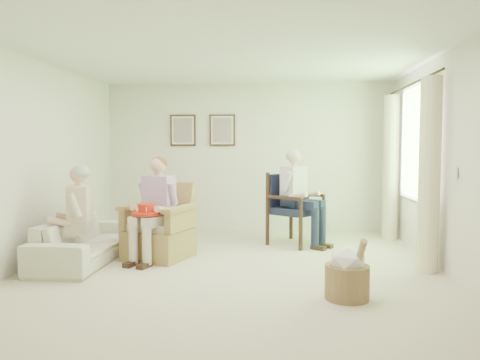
% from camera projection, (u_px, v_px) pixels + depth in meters
% --- Properties ---
extents(floor, '(5.50, 5.50, 0.00)m').
position_uv_depth(floor, '(232.00, 271.00, 5.59)').
color(floor, beige).
rests_on(floor, ground).
extents(back_wall, '(5.00, 0.04, 2.60)m').
position_uv_depth(back_wall, '(248.00, 158.00, 8.23)').
color(back_wall, silver).
rests_on(back_wall, ground).
extents(front_wall, '(5.00, 0.04, 2.60)m').
position_uv_depth(front_wall, '(184.00, 178.00, 2.77)').
color(front_wall, silver).
rests_on(front_wall, ground).
extents(left_wall, '(0.04, 5.50, 2.60)m').
position_uv_depth(left_wall, '(29.00, 162.00, 5.71)').
color(left_wall, silver).
rests_on(left_wall, ground).
extents(right_wall, '(0.04, 5.50, 2.60)m').
position_uv_depth(right_wall, '(451.00, 163.00, 5.28)').
color(right_wall, silver).
rests_on(right_wall, ground).
extents(ceiling, '(5.00, 5.50, 0.02)m').
position_uv_depth(ceiling, '(232.00, 50.00, 5.41)').
color(ceiling, white).
rests_on(ceiling, back_wall).
extents(window, '(0.13, 2.50, 1.63)m').
position_uv_depth(window, '(418.00, 140.00, 6.46)').
color(window, '#2D6B23').
rests_on(window, right_wall).
extents(curtain_left, '(0.34, 0.34, 2.30)m').
position_uv_depth(curtain_left, '(429.00, 175.00, 5.53)').
color(curtain_left, beige).
rests_on(curtain_left, ground).
extents(curtain_right, '(0.34, 0.34, 2.30)m').
position_uv_depth(curtain_right, '(391.00, 168.00, 7.48)').
color(curtain_right, beige).
rests_on(curtain_right, ground).
extents(framed_print_left, '(0.45, 0.05, 0.55)m').
position_uv_depth(framed_print_left, '(183.00, 130.00, 8.26)').
color(framed_print_left, '#382114').
rests_on(framed_print_left, back_wall).
extents(framed_print_right, '(0.45, 0.05, 0.55)m').
position_uv_depth(framed_print_right, '(222.00, 130.00, 8.20)').
color(framed_print_right, '#382114').
rests_on(framed_print_right, back_wall).
extents(wicker_armchair, '(0.78, 0.78, 1.00)m').
position_uv_depth(wicker_armchair, '(159.00, 234.00, 6.26)').
color(wicker_armchair, tan).
rests_on(wicker_armchair, ground).
extents(wood_armchair, '(0.70, 0.65, 1.07)m').
position_uv_depth(wood_armchair, '(295.00, 205.00, 7.20)').
color(wood_armchair, black).
rests_on(wood_armchair, ground).
extents(sofa, '(1.91, 0.75, 0.56)m').
position_uv_depth(sofa, '(85.00, 240.00, 6.07)').
color(sofa, silver).
rests_on(sofa, ground).
extents(person_wicker, '(0.40, 0.62, 1.33)m').
position_uv_depth(person_wicker, '(156.00, 201.00, 6.09)').
color(person_wicker, beige).
rests_on(person_wicker, ground).
extents(person_dark, '(0.40, 0.63, 1.42)m').
position_uv_depth(person_dark, '(296.00, 190.00, 7.00)').
color(person_dark, '#1A223A').
rests_on(person_dark, ground).
extents(person_sofa, '(0.42, 0.62, 1.23)m').
position_uv_depth(person_sofa, '(75.00, 211.00, 5.77)').
color(person_sofa, '#BEAF99').
rests_on(person_sofa, ground).
extents(red_hat, '(0.37, 0.37, 0.14)m').
position_uv_depth(red_hat, '(146.00, 211.00, 5.91)').
color(red_hat, red).
rests_on(red_hat, person_wicker).
extents(hatbox, '(0.50, 0.50, 0.63)m').
position_uv_depth(hatbox, '(347.00, 274.00, 4.55)').
color(hatbox, tan).
rests_on(hatbox, ground).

